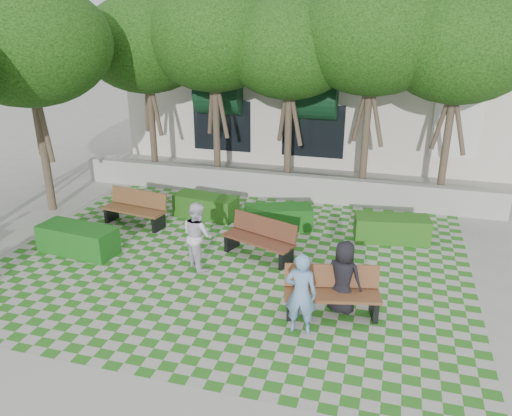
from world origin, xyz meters
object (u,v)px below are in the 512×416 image
(hedge_midright, at_px, (278,217))
(person_white, at_px, (198,235))
(hedge_midleft, at_px, (206,206))
(hedge_west, at_px, (78,240))
(bench_west, at_px, (135,209))
(bench_mid, at_px, (260,239))
(hedge_east, at_px, (392,229))
(person_blue, at_px, (301,294))
(bench_east, at_px, (332,293))
(person_dark, at_px, (343,277))

(hedge_midright, height_order, person_white, person_white)
(hedge_midright, distance_m, hedge_midleft, 2.48)
(hedge_west, bearing_deg, bench_west, 75.85)
(bench_mid, height_order, hedge_east, bench_mid)
(hedge_east, xyz_separation_m, person_white, (-4.73, -2.99, 0.51))
(bench_west, distance_m, hedge_east, 7.70)
(bench_mid, bearing_deg, hedge_midleft, 157.18)
(bench_mid, bearing_deg, bench_west, -173.88)
(hedge_midleft, bearing_deg, bench_west, -147.18)
(hedge_midright, height_order, hedge_midleft, hedge_midleft)
(hedge_west, height_order, person_blue, person_blue)
(hedge_west, bearing_deg, hedge_midleft, 54.65)
(hedge_midright, bearing_deg, person_blue, -71.81)
(hedge_west, bearing_deg, hedge_midright, 32.46)
(bench_mid, relative_size, hedge_midright, 1.05)
(bench_mid, relative_size, bench_west, 1.01)
(bench_east, relative_size, person_dark, 1.29)
(person_white, bearing_deg, bench_east, -160.06)
(hedge_midleft, distance_m, hedge_west, 4.16)
(bench_mid, distance_m, hedge_midleft, 3.33)
(hedge_west, bearing_deg, person_dark, -7.56)
(bench_mid, height_order, person_blue, person_blue)
(hedge_midleft, xyz_separation_m, person_blue, (4.12, -5.36, 0.53))
(hedge_midleft, height_order, person_white, person_white)
(hedge_midleft, bearing_deg, person_white, -71.99)
(hedge_midright, bearing_deg, person_white, -115.26)
(hedge_midright, bearing_deg, hedge_midleft, 173.15)
(hedge_east, bearing_deg, bench_mid, -149.17)
(bench_east, height_order, bench_mid, bench_east)
(person_dark, bearing_deg, hedge_midright, -44.44)
(bench_mid, height_order, person_white, person_white)
(hedge_midright, relative_size, person_dark, 1.22)
(hedge_midright, bearing_deg, person_dark, -59.45)
(bench_mid, distance_m, person_dark, 3.21)
(hedge_midleft, distance_m, person_white, 3.47)
(bench_mid, relative_size, hedge_east, 1.02)
(bench_mid, distance_m, hedge_midright, 1.99)
(person_white, bearing_deg, hedge_east, -108.27)
(person_blue, distance_m, person_dark, 1.24)
(bench_mid, relative_size, person_dark, 1.28)
(hedge_east, relative_size, person_blue, 1.17)
(bench_east, relative_size, bench_mid, 1.01)
(bench_mid, distance_m, bench_west, 4.41)
(hedge_east, distance_m, person_dark, 4.22)
(bench_mid, bearing_deg, hedge_midright, 109.42)
(bench_east, xyz_separation_m, person_dark, (0.21, 0.18, 0.31))
(hedge_west, relative_size, person_white, 1.23)
(bench_east, distance_m, person_blue, 1.04)
(person_dark, xyz_separation_m, person_white, (-3.79, 1.09, 0.05))
(hedge_east, distance_m, person_blue, 5.38)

